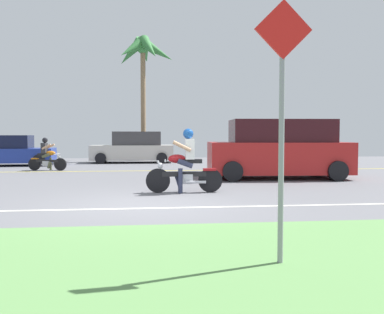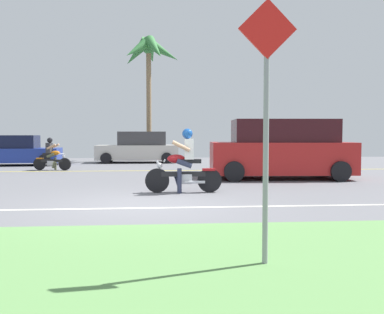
{
  "view_description": "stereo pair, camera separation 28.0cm",
  "coord_description": "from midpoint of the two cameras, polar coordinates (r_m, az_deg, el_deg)",
  "views": [
    {
      "loc": [
        0.03,
        -8.49,
        1.44
      ],
      "look_at": [
        1.22,
        2.51,
        0.85
      ],
      "focal_mm": 38.4,
      "sensor_mm": 36.0,
      "label": 1
    },
    {
      "loc": [
        0.31,
        -8.51,
        1.44
      ],
      "look_at": [
        1.22,
        2.51,
        0.85
      ],
      "focal_mm": 38.4,
      "sensor_mm": 36.0,
      "label": 2
    }
  ],
  "objects": [
    {
      "name": "lane_line_near",
      "position": [
        8.2,
        -7.3,
        -7.07
      ],
      "size": [
        50.4,
        0.12,
        0.01
      ],
      "primitive_type": "cube",
      "color": "silver",
      "rests_on": "ground"
    },
    {
      "name": "street_sign",
      "position": [
        4.46,
        10.63,
        6.69
      ],
      "size": [
        0.62,
        0.06,
        2.86
      ],
      "color": "gray",
      "rests_on": "ground"
    },
    {
      "name": "palm_tree_0",
      "position": [
        24.06,
        -7.16,
        13.75
      ],
      "size": [
        3.52,
        3.66,
        7.06
      ],
      "color": "#846B4C",
      "rests_on": "ground"
    },
    {
      "name": "suv_nearby",
      "position": [
        14.01,
        11.47,
        0.97
      ],
      "size": [
        4.89,
        2.35,
        1.96
      ],
      "color": "#AD1E1E",
      "rests_on": "ground"
    },
    {
      "name": "lane_line_far",
      "position": [
        16.78,
        -6.72,
        -1.91
      ],
      "size": [
        50.4,
        0.12,
        0.01
      ],
      "primitive_type": "cube",
      "color": "yellow",
      "rests_on": "ground"
    },
    {
      "name": "grass_median",
      "position": [
        4.62,
        -8.24,
        -14.73
      ],
      "size": [
        56.0,
        3.8,
        0.06
      ],
      "primitive_type": "cube",
      "color": "#5B8C4C",
      "rests_on": "ground"
    },
    {
      "name": "motorcyclist",
      "position": [
        10.31,
        -1.77,
        -1.19
      ],
      "size": [
        1.93,
        0.63,
        1.61
      ],
      "color": "black",
      "rests_on": "ground"
    },
    {
      "name": "ground",
      "position": [
        11.59,
        -6.96,
        -4.23
      ],
      "size": [
        56.0,
        30.0,
        0.04
      ],
      "primitive_type": "cube",
      "color": "slate"
    },
    {
      "name": "motorcyclist_distant",
      "position": [
        17.89,
        -19.93,
        0.06
      ],
      "size": [
        1.6,
        0.57,
        1.35
      ],
      "color": "black",
      "rests_on": "ground"
    },
    {
      "name": "parked_car_1",
      "position": [
        21.94,
        -8.46,
        1.21
      ],
      "size": [
        4.3,
        1.95,
        1.64
      ],
      "color": "beige",
      "rests_on": "ground"
    },
    {
      "name": "parked_car_0",
      "position": [
        21.42,
        -24.32,
        0.72
      ],
      "size": [
        4.0,
        2.16,
        1.45
      ],
      "color": "navy",
      "rests_on": "ground"
    }
  ]
}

